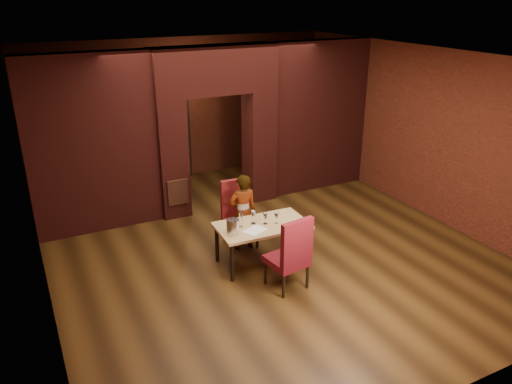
# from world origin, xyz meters

# --- Properties ---
(floor) EXTENTS (8.00, 8.00, 0.00)m
(floor) POSITION_xyz_m (0.00, 0.00, 0.00)
(floor) COLOR #412910
(floor) RESTS_ON ground
(ceiling) EXTENTS (7.00, 8.00, 0.04)m
(ceiling) POSITION_xyz_m (0.00, 0.00, 3.20)
(ceiling) COLOR silver
(ceiling) RESTS_ON ground
(wall_back) EXTENTS (7.00, 0.04, 3.20)m
(wall_back) POSITION_xyz_m (0.00, 4.00, 1.60)
(wall_back) COLOR maroon
(wall_back) RESTS_ON ground
(wall_front) EXTENTS (7.00, 0.04, 3.20)m
(wall_front) POSITION_xyz_m (0.00, -4.00, 1.60)
(wall_front) COLOR maroon
(wall_front) RESTS_ON ground
(wall_left) EXTENTS (0.04, 8.00, 3.20)m
(wall_left) POSITION_xyz_m (-3.50, 0.00, 1.60)
(wall_left) COLOR maroon
(wall_left) RESTS_ON ground
(wall_right) EXTENTS (0.04, 8.00, 3.20)m
(wall_right) POSITION_xyz_m (3.50, 0.00, 1.60)
(wall_right) COLOR maroon
(wall_right) RESTS_ON ground
(pillar_left) EXTENTS (0.55, 0.55, 2.30)m
(pillar_left) POSITION_xyz_m (-0.95, 2.00, 1.15)
(pillar_left) COLOR maroon
(pillar_left) RESTS_ON ground
(pillar_right) EXTENTS (0.55, 0.55, 2.30)m
(pillar_right) POSITION_xyz_m (0.95, 2.00, 1.15)
(pillar_right) COLOR maroon
(pillar_right) RESTS_ON ground
(lintel) EXTENTS (2.45, 0.55, 0.90)m
(lintel) POSITION_xyz_m (0.00, 2.00, 2.75)
(lintel) COLOR maroon
(lintel) RESTS_ON ground
(wing_wall_left) EXTENTS (2.28, 0.35, 3.20)m
(wing_wall_left) POSITION_xyz_m (-2.36, 2.00, 1.60)
(wing_wall_left) COLOR maroon
(wing_wall_left) RESTS_ON ground
(wing_wall_right) EXTENTS (2.28, 0.35, 3.20)m
(wing_wall_right) POSITION_xyz_m (2.36, 2.00, 1.60)
(wing_wall_right) COLOR maroon
(wing_wall_right) RESTS_ON ground
(vent_panel) EXTENTS (0.40, 0.03, 0.50)m
(vent_panel) POSITION_xyz_m (-0.95, 1.71, 0.55)
(vent_panel) COLOR brown
(vent_panel) RESTS_ON ground
(rear_door) EXTENTS (0.90, 0.08, 2.10)m
(rear_door) POSITION_xyz_m (-0.40, 3.94, 1.05)
(rear_door) COLOR black
(rear_door) RESTS_ON ground
(rear_door_frame) EXTENTS (1.02, 0.04, 2.22)m
(rear_door_frame) POSITION_xyz_m (-0.40, 3.90, 1.05)
(rear_door_frame) COLOR black
(rear_door_frame) RESTS_ON ground
(dining_table) EXTENTS (1.49, 0.88, 0.68)m
(dining_table) POSITION_xyz_m (-0.28, -0.50, 0.34)
(dining_table) COLOR tan
(dining_table) RESTS_ON ground
(chair_far) EXTENTS (0.54, 0.54, 1.15)m
(chair_far) POSITION_xyz_m (-0.34, 0.19, 0.57)
(chair_far) COLOR maroon
(chair_far) RESTS_ON ground
(chair_near) EXTENTS (0.60, 0.60, 1.17)m
(chair_near) POSITION_xyz_m (-0.29, -1.30, 0.59)
(chair_near) COLOR maroon
(chair_near) RESTS_ON ground
(person_seated) EXTENTS (0.52, 0.37, 1.35)m
(person_seated) POSITION_xyz_m (-0.35, 0.07, 0.67)
(person_seated) COLOR white
(person_seated) RESTS_ON ground
(wine_glass_a) EXTENTS (0.09, 0.09, 0.22)m
(wine_glass_a) POSITION_xyz_m (-0.39, -0.41, 0.79)
(wine_glass_a) COLOR white
(wine_glass_a) RESTS_ON dining_table
(wine_glass_b) EXTENTS (0.08, 0.08, 0.19)m
(wine_glass_b) POSITION_xyz_m (-0.23, -0.51, 0.78)
(wine_glass_b) COLOR white
(wine_glass_b) RESTS_ON dining_table
(wine_glass_c) EXTENTS (0.08, 0.08, 0.18)m
(wine_glass_c) POSITION_xyz_m (-0.06, -0.57, 0.77)
(wine_glass_c) COLOR white
(wine_glass_c) RESTS_ON dining_table
(tasting_sheet) EXTENTS (0.40, 0.35, 0.00)m
(tasting_sheet) POSITION_xyz_m (-0.47, -0.64, 0.68)
(tasting_sheet) COLOR white
(tasting_sheet) RESTS_ON dining_table
(wine_bucket) EXTENTS (0.19, 0.19, 0.24)m
(wine_bucket) POSITION_xyz_m (-0.83, -0.59, 0.80)
(wine_bucket) COLOR #BBBBC3
(wine_bucket) RESTS_ON dining_table
(water_bottle) EXTENTS (0.06, 0.06, 0.26)m
(water_bottle) POSITION_xyz_m (-0.62, -0.43, 0.81)
(water_bottle) COLOR white
(water_bottle) RESTS_ON dining_table
(potted_plant) EXTENTS (0.47, 0.48, 0.40)m
(potted_plant) POSITION_xyz_m (0.55, 0.16, 0.20)
(potted_plant) COLOR #26661E
(potted_plant) RESTS_ON ground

